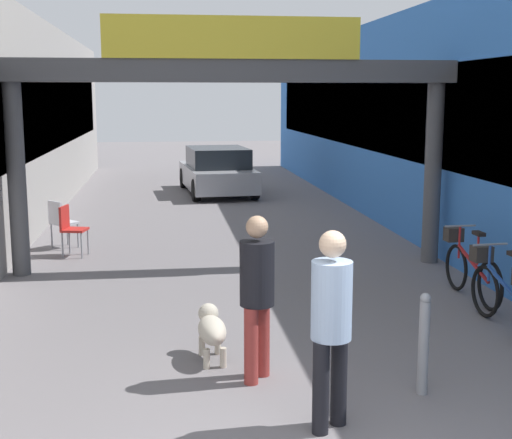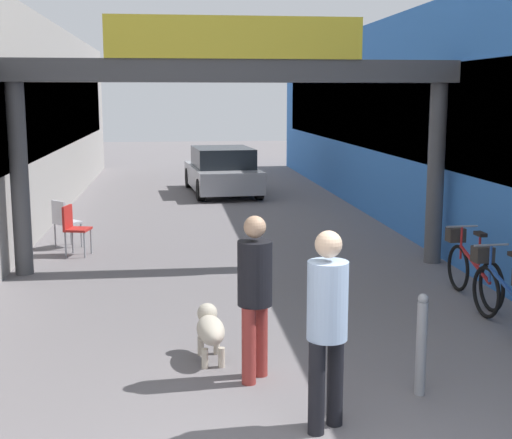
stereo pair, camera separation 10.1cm
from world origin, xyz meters
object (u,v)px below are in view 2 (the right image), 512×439
Objects in this scene: pedestrian_companion at (327,318)px; bicycle_red_farthest at (471,268)px; bollard_post_metal at (421,344)px; cafe_chair_red_nearer at (73,225)px; cafe_chair_aluminium_farther at (64,219)px; pedestrian_with_dog at (255,288)px; parked_car_silver at (222,171)px; dog_on_leash at (210,328)px; bicycle_blue_third at (503,293)px.

bicycle_red_farthest is at bearing 52.03° from pedestrian_companion.
bollard_post_metal reaches higher than cafe_chair_red_nearer.
cafe_chair_red_nearer is 0.72m from cafe_chair_aluminium_farther.
parked_car_silver is at bearing 87.20° from pedestrian_with_dog.
parked_car_silver is at bearing 85.28° from dog_on_leash.
parked_car_silver is (-2.64, 11.19, 0.21)m from bicycle_red_farthest.
parked_car_silver is at bearing 89.21° from pedestrian_companion.
pedestrian_with_dog is at bearing -142.81° from bicycle_red_farthest.
dog_on_leash is at bearing -68.43° from cafe_chair_aluminium_farther.
bicycle_red_farthest is at bearing -76.73° from parked_car_silver.
bollard_post_metal is 8.31m from cafe_chair_aluminium_farther.
bollard_post_metal is 7.60m from cafe_chair_red_nearer.
pedestrian_companion reaches higher than parked_car_silver.
bicycle_blue_third is 1.90× the size of cafe_chair_aluminium_farther.
pedestrian_with_dog reaches higher than dog_on_leash.
bicycle_blue_third is at bearing -96.39° from bicycle_red_farthest.
cafe_chair_aluminium_farther is at bearing 111.11° from cafe_chair_red_nearer.
bicycle_blue_third is (3.58, 0.63, 0.09)m from dog_on_leash.
cafe_chair_red_nearer is (-2.98, 7.04, -0.44)m from pedestrian_companion.
bicycle_blue_third is at bearing -78.67° from parked_car_silver.
dog_on_leash is 0.45× the size of bicycle_red_farthest.
parked_car_silver is (0.20, 14.83, -0.34)m from pedestrian_companion.
dog_on_leash is 2.24m from bollard_post_metal.
bicycle_red_farthest is at bearing 83.61° from bicycle_blue_third.
bicycle_red_farthest is 6.74m from cafe_chair_red_nearer.
cafe_chair_red_nearer is at bearing 149.69° from bicycle_red_farthest.
pedestrian_with_dog is at bearing -56.28° from dog_on_leash.
bicycle_blue_third is 1.00× the size of bicycle_red_farthest.
bollard_post_metal is (-1.67, -1.79, 0.06)m from bicycle_blue_third.
bollard_post_metal is at bearing -132.99° from bicycle_blue_third.
pedestrian_with_dog reaches higher than cafe_chair_aluminium_farther.
bicycle_blue_third reaches higher than cafe_chair_red_nearer.
cafe_chair_red_nearer is at bearing -68.89° from cafe_chair_aluminium_farther.
pedestrian_companion is 2.05m from dog_on_leash.
pedestrian_companion reaches higher than cafe_chair_red_nearer.
bollard_post_metal is at bearing -120.61° from bicycle_red_farthest.
pedestrian_companion is 4.65m from bicycle_red_farthest.
bicycle_red_farthest is at bearing 37.19° from pedestrian_with_dog.
pedestrian_companion is 1.92× the size of cafe_chair_red_nearer.
parked_car_silver reaches higher than bicycle_blue_third.
dog_on_leash is at bearing -170.03° from bicycle_blue_third.
bicycle_blue_third and bicycle_red_farthest have the same top height.
pedestrian_companion is 2.27× the size of dog_on_leash.
cafe_chair_red_nearer is 0.22× the size of parked_car_silver.
pedestrian_companion is at bearing -63.31° from dog_on_leash.
bicycle_blue_third is 12.71m from parked_car_silver.
bollard_post_metal is 0.24× the size of parked_car_silver.
pedestrian_with_dog is 0.97× the size of pedestrian_companion.
parked_car_silver reaches higher than bicycle_red_farthest.
bicycle_red_farthest is 7.32m from cafe_chair_aluminium_farther.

